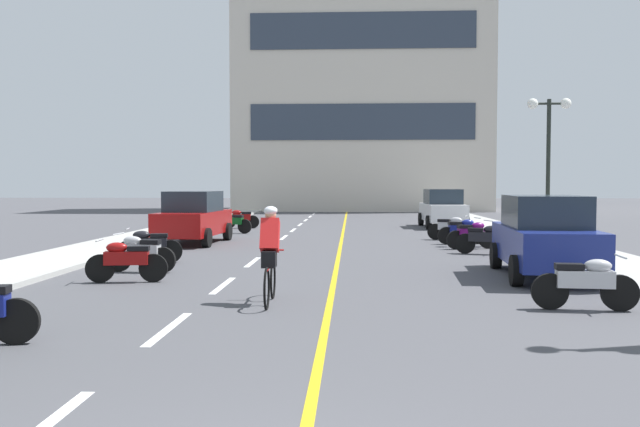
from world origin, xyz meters
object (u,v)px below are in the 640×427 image
motorcycle_3 (126,260)px  motorcycle_10 (232,222)px  parked_car_near (545,236)px  motorcycle_2 (586,282)px  street_lamp_mid (549,136)px  parked_car_mid (194,217)px  parked_car_far (443,208)px  motorcycle_4 (140,252)px  motorcycle_6 (485,238)px  motorcycle_7 (472,234)px  cyclist_rider (270,253)px  motorcycle_9 (451,227)px  motorcycle_11 (241,218)px  motorcycle_5 (149,245)px  motorcycle_8 (462,230)px

motorcycle_3 → motorcycle_10: (-0.27, 13.76, 0.00)m
parked_car_near → motorcycle_2: parked_car_near is taller
street_lamp_mid → parked_car_mid: 12.43m
parked_car_far → motorcycle_4: 18.76m
motorcycle_10 → parked_car_near: bearing=-53.4°
motorcycle_4 → motorcycle_6: (8.88, 4.38, 0.00)m
parked_car_far → parked_car_near: bearing=-90.1°
motorcycle_2 → motorcycle_7: bearing=90.0°
motorcycle_2 → motorcycle_6: 8.61m
motorcycle_2 → cyclist_rider: cyclist_rider is taller
street_lamp_mid → motorcycle_6: bearing=-131.5°
motorcycle_9 → motorcycle_10: same height
parked_car_near → motorcycle_4: (-9.25, 0.36, -0.44)m
parked_car_near → motorcycle_11: size_ratio=2.53×
parked_car_far → motorcycle_3: (-9.06, -17.89, -0.44)m
motorcycle_7 → parked_car_near: bearing=-85.9°
motorcycle_5 → motorcycle_11: 13.40m
motorcycle_4 → motorcycle_6: bearing=26.2°
street_lamp_mid → cyclist_rider: street_lamp_mid is taller
parked_car_mid → motorcycle_3: size_ratio=2.53×
motorcycle_10 → motorcycle_11: same height
motorcycle_4 → motorcycle_5: size_ratio=1.01×
cyclist_rider → motorcycle_10: bearing=102.7°
motorcycle_7 → cyclist_rider: size_ratio=0.94×
street_lamp_mid → motorcycle_7: 4.51m
street_lamp_mid → parked_car_mid: street_lamp_mid is taller
motorcycle_3 → cyclist_rider: 4.04m
motorcycle_4 → motorcycle_6: same height
motorcycle_8 → motorcycle_11: (-8.97, 7.57, 0.00)m
parked_car_mid → motorcycle_10: size_ratio=2.56×
motorcycle_2 → motorcycle_11: bearing=114.9°
motorcycle_10 → cyclist_rider: bearing=-77.3°
parked_car_near → motorcycle_7: parked_car_near is taller
parked_car_near → motorcycle_7: size_ratio=2.57×
motorcycle_3 → motorcycle_5: (-0.57, 3.38, 0.00)m
parked_car_near → motorcycle_5: bearing=167.4°
motorcycle_6 → motorcycle_7: same height
motorcycle_10 → motorcycle_9: bearing=-18.8°
parked_car_far → motorcycle_7: 10.38m
motorcycle_11 → motorcycle_9: bearing=-34.1°
motorcycle_10 → motorcycle_4: bearing=-89.8°
parked_car_near → motorcycle_7: bearing=94.1°
motorcycle_8 → parked_car_far: bearing=86.6°
motorcycle_6 → motorcycle_11: (-9.09, 10.81, 0.00)m
parked_car_near → motorcycle_9: (-0.64, 9.58, -0.44)m
motorcycle_11 → motorcycle_7: bearing=-45.8°
parked_car_mid → motorcycle_11: (0.32, 7.75, -0.44)m
motorcycle_5 → motorcycle_2: bearing=-33.3°
parked_car_near → motorcycle_5: size_ratio=2.55×
parked_car_mid → motorcycle_5: size_ratio=2.54×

